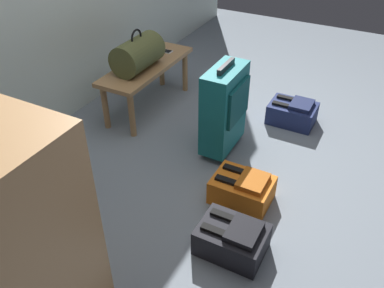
{
  "coord_description": "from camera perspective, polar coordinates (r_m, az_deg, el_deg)",
  "views": [
    {
      "loc": [
        -2.24,
        -0.8,
        1.87
      ],
      "look_at": [
        -0.25,
        0.24,
        0.25
      ],
      "focal_mm": 37.72,
      "sensor_mm": 36.0,
      "label": 1
    }
  ],
  "objects": [
    {
      "name": "cell_phone",
      "position": [
        3.73,
        -3.93,
        13.0
      ],
      "size": [
        0.07,
        0.14,
        0.01
      ],
      "color": "silver",
      "rests_on": "bench"
    },
    {
      "name": "backpack_navy",
      "position": [
        3.52,
        14.03,
        4.34
      ],
      "size": [
        0.28,
        0.38,
        0.21
      ],
      "color": "navy",
      "rests_on": "ground"
    },
    {
      "name": "backpack_dark",
      "position": [
        2.36,
        5.73,
        -13.18
      ],
      "size": [
        0.28,
        0.38,
        0.21
      ],
      "color": "black",
      "rests_on": "ground"
    },
    {
      "name": "suitcase_upright_teal",
      "position": [
        2.95,
        4.59,
        5.09
      ],
      "size": [
        0.43,
        0.22,
        0.71
      ],
      "color": "#14666B",
      "rests_on": "ground"
    },
    {
      "name": "ground_plane",
      "position": [
        3.02,
        6.28,
        -2.65
      ],
      "size": [
        6.6,
        6.6,
        0.0
      ],
      "primitive_type": "plane",
      "color": "slate"
    },
    {
      "name": "side_cabinet",
      "position": [
        1.84,
        -23.6,
        -14.02
      ],
      "size": [
        0.56,
        0.44,
        1.1
      ],
      "color": "#A87A4C",
      "rests_on": "ground"
    },
    {
      "name": "bench",
      "position": [
        3.53,
        -6.38,
        10.21
      ],
      "size": [
        1.0,
        0.36,
        0.42
      ],
      "color": "#A87A4C",
      "rests_on": "ground"
    },
    {
      "name": "backpack_orange",
      "position": [
        2.66,
        7.15,
        -6.34
      ],
      "size": [
        0.28,
        0.38,
        0.21
      ],
      "color": "orange",
      "rests_on": "ground"
    },
    {
      "name": "duffel_bag_olive",
      "position": [
        3.36,
        -7.68,
        12.49
      ],
      "size": [
        0.44,
        0.26,
        0.34
      ],
      "color": "#51562D",
      "rests_on": "bench"
    }
  ]
}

